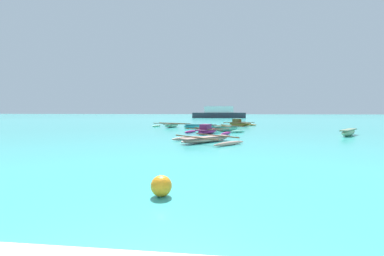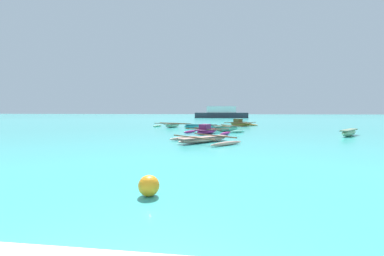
# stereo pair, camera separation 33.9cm
# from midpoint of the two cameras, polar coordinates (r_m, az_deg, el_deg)

# --- Properties ---
(moored_boat_0) EXTENTS (2.20, 2.68, 0.45)m
(moored_boat_0) POSITION_cam_midpoint_polar(r_m,az_deg,el_deg) (21.00, 31.90, -0.82)
(moored_boat_0) COLOR #A2CC93
(moored_boat_0) RESTS_ON ground_plane
(moored_boat_1) EXTENTS (4.18, 4.09, 0.82)m
(moored_boat_1) POSITION_cam_midpoint_polar(r_m,az_deg,el_deg) (29.58, 10.93, 0.94)
(moored_boat_1) COLOR olive
(moored_boat_1) RESTS_ON ground_plane
(moored_boat_2) EXTENTS (3.37, 0.59, 0.43)m
(moored_boat_2) POSITION_cam_midpoint_polar(r_m,az_deg,el_deg) (25.06, 2.44, 0.42)
(moored_boat_2) COLOR teal
(moored_boat_2) RESTS_ON ground_plane
(moored_boat_3) EXTENTS (4.19, 4.10, 0.37)m
(moored_boat_3) POSITION_cam_midpoint_polar(r_m,az_deg,el_deg) (14.30, 3.32, -2.52)
(moored_boat_3) COLOR #D69F88
(moored_boat_3) RESTS_ON ground_plane
(moored_boat_4) EXTENTS (3.70, 3.00, 0.75)m
(moored_boat_4) POSITION_cam_midpoint_polar(r_m,az_deg,el_deg) (19.50, 3.80, -0.57)
(moored_boat_4) COLOR #B7297F
(moored_boat_4) RESTS_ON ground_plane
(moored_boat_5) EXTENTS (4.43, 3.02, 0.45)m
(moored_boat_5) POSITION_cam_midpoint_polar(r_m,az_deg,el_deg) (26.97, -4.03, 0.60)
(moored_boat_5) COLOR #9ED8AE
(moored_boat_5) RESTS_ON ground_plane
(moored_boat_6) EXTENTS (3.09, 3.73, 0.52)m
(moored_boat_6) POSITION_cam_midpoint_polar(r_m,az_deg,el_deg) (21.95, 7.99, -0.11)
(moored_boat_6) COLOR #72CCAE
(moored_boat_6) RESTS_ON ground_plane
(mooring_buoy_0) EXTENTS (0.44, 0.44, 0.44)m
(mooring_buoy_0) POSITION_cam_midpoint_polar(r_m,az_deg,el_deg) (5.48, -7.79, -12.60)
(mooring_buoy_0) COLOR orange
(mooring_buoy_0) RESTS_ON ground_plane
(distant_ferry) EXTENTS (12.49, 2.75, 2.75)m
(distant_ferry) POSITION_cam_midpoint_polar(r_m,az_deg,el_deg) (61.71, 6.69, 3.29)
(distant_ferry) COLOR #2D333D
(distant_ferry) RESTS_ON ground_plane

